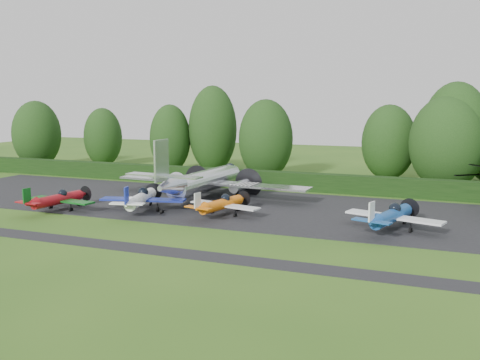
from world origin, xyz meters
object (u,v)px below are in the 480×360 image
at_px(light_plane_white, 141,199).
at_px(light_plane_orange, 222,204).
at_px(transport_plane, 204,181).
at_px(light_plane_red, 58,199).
at_px(light_plane_blue, 391,216).

relative_size(light_plane_white, light_plane_orange, 1.15).
height_order(transport_plane, light_plane_red, transport_plane).
height_order(light_plane_red, light_plane_white, light_plane_white).
bearing_deg(light_plane_blue, transport_plane, 144.13).
bearing_deg(light_plane_blue, light_plane_white, 166.10).
relative_size(transport_plane, light_plane_blue, 2.66).
xyz_separation_m(transport_plane, light_plane_blue, (19.16, -6.83, -0.69)).
xyz_separation_m(light_plane_red, light_plane_white, (7.33, 2.40, 0.14)).
bearing_deg(light_plane_orange, light_plane_white, 174.77).
height_order(light_plane_red, light_plane_orange, light_plane_red).
xyz_separation_m(transport_plane, light_plane_orange, (4.79, -6.68, -0.83)).
bearing_deg(light_plane_white, light_plane_orange, 21.80).
xyz_separation_m(light_plane_red, light_plane_orange, (14.82, 3.45, -0.02)).
relative_size(light_plane_red, light_plane_blue, 0.90).
bearing_deg(light_plane_blue, light_plane_red, 170.20).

